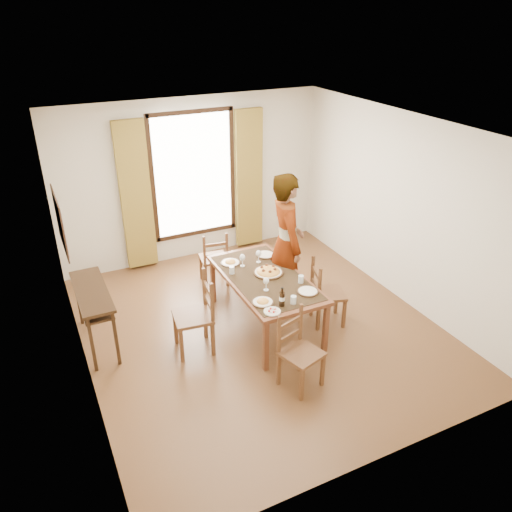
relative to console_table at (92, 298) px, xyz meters
name	(u,v)px	position (x,y,z in m)	size (l,w,h in m)	color
ground	(259,327)	(2.03, -0.60, -0.68)	(5.00, 5.00, 0.00)	#482F16
room_shell	(254,220)	(2.03, -0.47, 0.86)	(4.60, 5.10, 2.74)	beige
console_table	(92,298)	(0.00, 0.00, 0.00)	(0.38, 1.20, 0.80)	#332011
dining_table	(265,281)	(2.13, -0.58, 0.01)	(0.96, 1.83, 0.76)	brown
chair_west	(196,317)	(1.11, -0.68, -0.20)	(0.51, 0.51, 1.04)	brown
chair_north	(214,260)	(1.93, 0.77, -0.26)	(0.46, 0.46, 0.91)	brown
chair_south	(299,353)	(1.94, -1.81, -0.25)	(0.52, 0.52, 0.94)	brown
chair_east	(326,294)	(2.91, -0.87, -0.24)	(0.52, 0.52, 0.95)	brown
man	(286,243)	(2.62, -0.26, 0.32)	(0.62, 0.81, 2.01)	gray
plate_sw	(263,301)	(1.82, -1.13, 0.10)	(0.27, 0.27, 0.05)	silver
plate_se	(308,290)	(2.43, -1.15, 0.10)	(0.27, 0.27, 0.05)	silver
plate_nw	(230,262)	(1.87, -0.03, 0.10)	(0.27, 0.27, 0.05)	silver
plate_ne	(265,254)	(2.41, -0.02, 0.10)	(0.27, 0.27, 0.05)	silver
pasta_platter	(268,270)	(2.21, -0.51, 0.12)	(0.40, 0.40, 0.10)	#CC641A
caprese_plate	(272,311)	(1.83, -1.36, 0.09)	(0.20, 0.20, 0.04)	silver
wine_glass_a	(266,284)	(1.99, -0.89, 0.16)	(0.08, 0.08, 0.18)	white
wine_glass_b	(259,256)	(2.23, -0.17, 0.16)	(0.08, 0.08, 0.18)	white
wine_glass_c	(242,260)	(1.98, -0.18, 0.16)	(0.08, 0.08, 0.18)	white
tumbler_a	(301,279)	(2.48, -0.91, 0.12)	(0.07, 0.07, 0.10)	silver
tumbler_b	(232,270)	(1.77, -0.30, 0.12)	(0.07, 0.07, 0.10)	silver
tumbler_c	(293,300)	(2.14, -1.30, 0.12)	(0.07, 0.07, 0.10)	silver
wine_bottle	(282,297)	(2.00, -1.29, 0.20)	(0.07, 0.07, 0.25)	black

